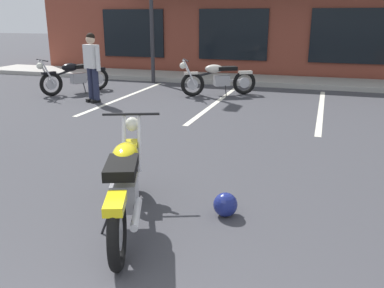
# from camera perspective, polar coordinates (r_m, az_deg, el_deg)

# --- Properties ---
(ground_plane) EXTENTS (80.00, 80.00, 0.00)m
(ground_plane) POSITION_cam_1_polar(r_m,az_deg,el_deg) (5.51, 3.22, -4.58)
(ground_plane) COLOR #3D3D42
(sidewalk_kerb) EXTENTS (22.00, 1.80, 0.14)m
(sidewalk_kerb) POSITION_cam_1_polar(r_m,az_deg,el_deg) (13.57, 12.47, 8.47)
(sidewalk_kerb) COLOR #A8A59E
(sidewalk_kerb) RESTS_ON ground_plane
(brick_storefront_building) EXTENTS (18.84, 6.94, 3.98)m
(brick_storefront_building) POSITION_cam_1_polar(r_m,az_deg,el_deg) (17.42, 14.34, 16.57)
(brick_storefront_building) COLOR brown
(brick_storefront_building) RESTS_ON ground_plane
(painted_stall_lines) EXTENTS (7.61, 4.80, 0.01)m
(painted_stall_lines) POSITION_cam_1_polar(r_m,az_deg,el_deg) (10.05, 10.30, 5.24)
(painted_stall_lines) COLOR silver
(painted_stall_lines) RESTS_ON ground_plane
(motorcycle_foreground_classic) EXTENTS (1.06, 2.01, 0.98)m
(motorcycle_foreground_classic) POSITION_cam_1_polar(r_m,az_deg,el_deg) (4.16, -9.17, -5.33)
(motorcycle_foreground_classic) COLOR black
(motorcycle_foreground_classic) RESTS_ON ground_plane
(motorcycle_silver_naked) EXTENTS (1.28, 1.91, 0.98)m
(motorcycle_silver_naked) POSITION_cam_1_polar(r_m,az_deg,el_deg) (11.99, -15.93, 9.00)
(motorcycle_silver_naked) COLOR black
(motorcycle_silver_naked) RESTS_ON ground_plane
(motorcycle_blue_standard) EXTENTS (1.89, 1.30, 0.98)m
(motorcycle_blue_standard) POSITION_cam_1_polar(r_m,az_deg,el_deg) (11.19, 3.62, 9.07)
(motorcycle_blue_standard) COLOR black
(motorcycle_blue_standard) RESTS_ON ground_plane
(person_in_black_shirt) EXTENTS (0.59, 0.38, 1.68)m
(person_in_black_shirt) POSITION_cam_1_polar(r_m,az_deg,el_deg) (10.50, -13.69, 10.78)
(person_in_black_shirt) COLOR black
(person_in_black_shirt) RESTS_ON ground_plane
(helmet_on_pavement) EXTENTS (0.26, 0.26, 0.26)m
(helmet_on_pavement) POSITION_cam_1_polar(r_m,az_deg,el_deg) (4.44, 4.65, -8.35)
(helmet_on_pavement) COLOR navy
(helmet_on_pavement) RESTS_ON ground_plane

